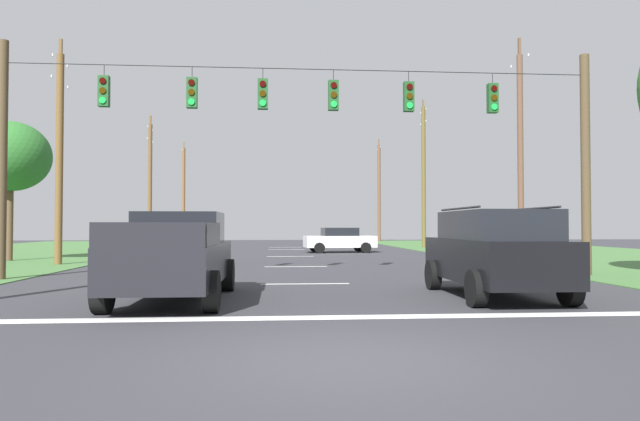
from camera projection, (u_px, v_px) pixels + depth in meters
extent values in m
plane|color=#333338|center=(346.00, 361.00, 7.01)|extent=(120.00, 120.00, 0.00)
cube|color=white|center=(323.00, 317.00, 10.30)|extent=(16.00, 0.45, 0.01)
cube|color=white|center=(305.00, 284.00, 16.27)|extent=(2.50, 0.15, 0.01)
cube|color=white|center=(296.00, 267.00, 23.13)|extent=(2.50, 0.15, 0.01)
cube|color=white|center=(290.00, 256.00, 30.83)|extent=(2.50, 0.15, 0.01)
cube|color=white|center=(287.00, 250.00, 39.66)|extent=(2.50, 0.15, 0.01)
cube|color=white|center=(285.00, 247.00, 43.98)|extent=(2.50, 0.15, 0.01)
cylinder|color=#4E3D28|center=(2.00, 160.00, 17.49)|extent=(0.30, 0.30, 7.28)
cylinder|color=#4E3D28|center=(586.00, 165.00, 18.96)|extent=(0.30, 0.30, 7.28)
cylinder|color=black|center=(306.00, 69.00, 18.30)|extent=(18.43, 0.02, 0.02)
cylinder|color=black|center=(104.00, 70.00, 17.80)|extent=(0.02, 0.02, 0.35)
cube|color=#19471E|center=(104.00, 91.00, 17.79)|extent=(0.32, 0.24, 0.95)
cylinder|color=#310503|center=(103.00, 81.00, 17.65)|extent=(0.20, 0.04, 0.20)
cylinder|color=#352203|center=(103.00, 90.00, 17.65)|extent=(0.20, 0.04, 0.20)
cylinder|color=green|center=(103.00, 100.00, 17.64)|extent=(0.20, 0.04, 0.20)
cylinder|color=black|center=(192.00, 72.00, 18.02)|extent=(0.02, 0.02, 0.35)
cube|color=#19471E|center=(192.00, 93.00, 18.00)|extent=(0.32, 0.24, 0.95)
cylinder|color=#310503|center=(191.00, 82.00, 17.87)|extent=(0.20, 0.04, 0.20)
cylinder|color=#352203|center=(191.00, 92.00, 17.86)|extent=(0.20, 0.04, 0.20)
cylinder|color=green|center=(191.00, 102.00, 17.85)|extent=(0.20, 0.04, 0.20)
cylinder|color=black|center=(263.00, 74.00, 18.19)|extent=(0.02, 0.02, 0.35)
cube|color=#19471E|center=(263.00, 94.00, 18.17)|extent=(0.32, 0.24, 0.95)
cylinder|color=#310503|center=(263.00, 84.00, 18.04)|extent=(0.20, 0.04, 0.20)
cylinder|color=#352203|center=(263.00, 93.00, 18.03)|extent=(0.20, 0.04, 0.20)
cylinder|color=green|center=(263.00, 103.00, 18.03)|extent=(0.20, 0.04, 0.20)
cylinder|color=black|center=(333.00, 75.00, 18.37)|extent=(0.02, 0.02, 0.35)
cube|color=#19471E|center=(333.00, 95.00, 18.35)|extent=(0.32, 0.24, 0.95)
cylinder|color=#310503|center=(334.00, 85.00, 18.22)|extent=(0.20, 0.04, 0.20)
cylinder|color=#352203|center=(334.00, 95.00, 18.21)|extent=(0.20, 0.04, 0.20)
cylinder|color=green|center=(334.00, 104.00, 18.20)|extent=(0.20, 0.04, 0.20)
cylinder|color=black|center=(409.00, 77.00, 18.56)|extent=(0.02, 0.02, 0.35)
cube|color=#19471E|center=(409.00, 97.00, 18.55)|extent=(0.32, 0.24, 0.95)
cylinder|color=#310503|center=(410.00, 87.00, 18.41)|extent=(0.20, 0.04, 0.20)
cylinder|color=#352203|center=(410.00, 96.00, 18.41)|extent=(0.20, 0.04, 0.20)
cylinder|color=green|center=(410.00, 105.00, 18.40)|extent=(0.20, 0.04, 0.20)
cylinder|color=black|center=(492.00, 78.00, 18.78)|extent=(0.02, 0.02, 0.35)
cube|color=#19471E|center=(493.00, 98.00, 18.77)|extent=(0.32, 0.24, 0.95)
cylinder|color=#310503|center=(494.00, 88.00, 18.63)|extent=(0.20, 0.04, 0.20)
cylinder|color=#352203|center=(494.00, 98.00, 18.63)|extent=(0.20, 0.04, 0.20)
cylinder|color=green|center=(494.00, 107.00, 18.62)|extent=(0.20, 0.04, 0.20)
cube|color=black|center=(175.00, 263.00, 12.64)|extent=(2.03, 5.41, 0.85)
cube|color=black|center=(180.00, 227.00, 13.30)|extent=(1.86, 1.91, 0.70)
cube|color=black|center=(114.00, 234.00, 11.24)|extent=(0.11, 2.38, 0.45)
cube|color=black|center=(211.00, 234.00, 11.38)|extent=(0.11, 2.38, 0.45)
cube|color=black|center=(148.00, 235.00, 10.01)|extent=(1.96, 0.11, 0.45)
cylinder|color=black|center=(147.00, 275.00, 14.38)|extent=(0.28, 0.80, 0.80)
cylinder|color=black|center=(228.00, 275.00, 14.53)|extent=(0.28, 0.80, 0.80)
cylinder|color=black|center=(103.00, 292.00, 10.72)|extent=(0.28, 0.80, 0.80)
cylinder|color=black|center=(211.00, 292.00, 10.87)|extent=(0.28, 0.80, 0.80)
cube|color=black|center=(493.00, 260.00, 13.29)|extent=(2.00, 4.82, 0.95)
cube|color=black|center=(496.00, 225.00, 13.17)|extent=(1.83, 3.22, 0.65)
cylinder|color=black|center=(459.00, 209.00, 13.12)|extent=(0.08, 2.72, 0.05)
cylinder|color=black|center=(532.00, 209.00, 13.23)|extent=(0.08, 2.72, 0.05)
cylinder|color=black|center=(433.00, 275.00, 14.84)|extent=(0.27, 0.76, 0.76)
cylinder|color=black|center=(507.00, 274.00, 14.98)|extent=(0.27, 0.76, 0.76)
cylinder|color=black|center=(476.00, 288.00, 11.59)|extent=(0.27, 0.76, 0.76)
cylinder|color=black|center=(570.00, 288.00, 11.72)|extent=(0.27, 0.76, 0.76)
cube|color=silver|center=(340.00, 242.00, 35.46)|extent=(4.45, 2.19, 0.70)
cube|color=black|center=(340.00, 232.00, 35.48)|extent=(2.24, 1.81, 0.50)
cylinder|color=black|center=(359.00, 247.00, 36.58)|extent=(0.66, 0.28, 0.64)
cylinder|color=black|center=(366.00, 248.00, 34.81)|extent=(0.66, 0.28, 0.64)
cylinder|color=black|center=(315.00, 247.00, 36.10)|extent=(0.66, 0.28, 0.64)
cylinder|color=black|center=(319.00, 248.00, 34.33)|extent=(0.66, 0.28, 0.64)
cylinder|color=brown|center=(520.00, 158.00, 26.69)|extent=(0.27, 0.27, 9.58)
cube|color=brown|center=(520.00, 63.00, 26.81)|extent=(0.12, 0.12, 2.38)
cylinder|color=#B2B7BC|center=(511.00, 67.00, 27.76)|extent=(0.08, 0.08, 0.12)
cylinder|color=#B2B7BC|center=(529.00, 55.00, 25.86)|extent=(0.08, 0.08, 0.12)
cylinder|color=brown|center=(424.00, 177.00, 43.41)|extent=(0.31, 0.31, 10.60)
cube|color=brown|center=(423.00, 112.00, 43.54)|extent=(0.12, 0.12, 1.92)
cylinder|color=#B2B7BC|center=(421.00, 113.00, 44.31)|extent=(0.08, 0.08, 0.12)
cylinder|color=#B2B7BC|center=(426.00, 109.00, 42.78)|extent=(0.08, 0.08, 0.12)
cube|color=brown|center=(423.00, 124.00, 43.52)|extent=(0.12, 0.12, 1.86)
cylinder|color=#B2B7BC|center=(421.00, 124.00, 44.27)|extent=(0.08, 0.08, 0.12)
cylinder|color=#B2B7BC|center=(426.00, 121.00, 42.78)|extent=(0.08, 0.08, 0.12)
cylinder|color=brown|center=(379.00, 193.00, 61.14)|extent=(0.33, 0.33, 10.19)
cube|color=brown|center=(379.00, 149.00, 61.26)|extent=(0.12, 0.12, 2.08)
cylinder|color=#B2B7BC|center=(378.00, 149.00, 62.10)|extent=(0.08, 0.08, 0.12)
cylinder|color=#B2B7BC|center=(380.00, 147.00, 60.44)|extent=(0.08, 0.08, 0.12)
cylinder|color=brown|center=(59.00, 159.00, 24.23)|extent=(0.30, 0.30, 8.88)
cube|color=brown|center=(60.00, 64.00, 24.34)|extent=(0.12, 0.12, 2.09)
cylinder|color=#B2B7BC|center=(68.00, 66.00, 25.18)|extent=(0.08, 0.08, 0.12)
cylinder|color=#B2B7BC|center=(53.00, 55.00, 23.51)|extent=(0.08, 0.08, 0.12)
cube|color=brown|center=(60.00, 85.00, 24.32)|extent=(0.12, 0.12, 2.31)
cylinder|color=#B2B7BC|center=(68.00, 87.00, 25.24)|extent=(0.08, 0.08, 0.12)
cylinder|color=#B2B7BC|center=(52.00, 76.00, 23.40)|extent=(0.08, 0.08, 0.12)
cylinder|color=brown|center=(150.00, 186.00, 42.61)|extent=(0.29, 0.29, 9.15)
cube|color=brown|center=(150.00, 130.00, 42.72)|extent=(0.12, 0.12, 2.08)
cylinder|color=#B2B7BC|center=(153.00, 130.00, 43.55)|extent=(0.08, 0.08, 0.12)
cylinder|color=#B2B7BC|center=(148.00, 126.00, 41.89)|extent=(0.08, 0.08, 0.12)
cube|color=brown|center=(150.00, 142.00, 42.69)|extent=(0.12, 0.12, 2.39)
cylinder|color=#B2B7BC|center=(153.00, 142.00, 43.65)|extent=(0.08, 0.08, 0.12)
cylinder|color=#B2B7BC|center=(147.00, 138.00, 41.74)|extent=(0.08, 0.08, 0.12)
cylinder|color=brown|center=(183.00, 195.00, 59.50)|extent=(0.34, 0.34, 9.70)
cube|color=brown|center=(184.00, 152.00, 59.62)|extent=(0.12, 0.12, 2.11)
cylinder|color=#B2B7BC|center=(185.00, 151.00, 60.46)|extent=(0.08, 0.08, 0.12)
cylinder|color=#B2B7BC|center=(182.00, 149.00, 58.78)|extent=(0.08, 0.08, 0.12)
cylinder|color=brown|center=(10.00, 218.00, 26.70)|extent=(0.31, 0.31, 3.98)
ellipsoid|color=#2C6A2A|center=(10.00, 156.00, 26.78)|extent=(3.60, 3.60, 3.24)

